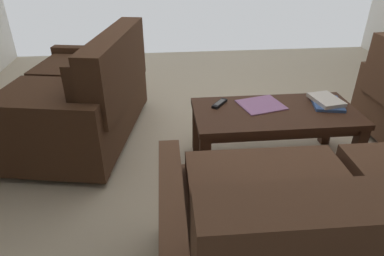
# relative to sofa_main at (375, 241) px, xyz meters

# --- Properties ---
(ground_plane) EXTENTS (5.24, 5.15, 0.01)m
(ground_plane) POSITION_rel_sofa_main_xyz_m (0.31, -1.41, -0.38)
(ground_plane) COLOR #B7A88E
(sofa_main) EXTENTS (1.80, 0.93, 0.91)m
(sofa_main) POSITION_rel_sofa_main_xyz_m (0.00, 0.00, 0.00)
(sofa_main) COLOR black
(sofa_main) RESTS_ON ground
(loveseat_near) EXTENTS (1.10, 1.48, 0.88)m
(loveseat_near) POSITION_rel_sofa_main_xyz_m (1.49, -1.63, -0.01)
(loveseat_near) COLOR black
(loveseat_near) RESTS_ON ground
(coffee_table) EXTENTS (1.14, 0.54, 0.43)m
(coffee_table) POSITION_rel_sofa_main_xyz_m (0.07, -1.12, -0.01)
(coffee_table) COLOR #3D2316
(coffee_table) RESTS_ON ground
(book_stack) EXTENTS (0.25, 0.29, 0.05)m
(book_stack) POSITION_rel_sofa_main_xyz_m (-0.32, -1.18, 0.08)
(book_stack) COLOR #385693
(book_stack) RESTS_ON coffee_table
(tv_remote) EXTENTS (0.13, 0.15, 0.02)m
(tv_remote) POSITION_rel_sofa_main_xyz_m (0.45, -1.25, 0.07)
(tv_remote) COLOR black
(tv_remote) RESTS_ON coffee_table
(loose_magazine) EXTENTS (0.35, 0.32, 0.01)m
(loose_magazine) POSITION_rel_sofa_main_xyz_m (0.15, -1.22, 0.06)
(loose_magazine) COLOR #996699
(loose_magazine) RESTS_ON coffee_table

